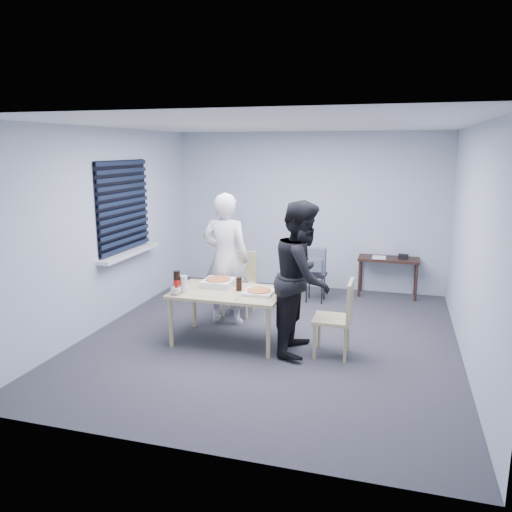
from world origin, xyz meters
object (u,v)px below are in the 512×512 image
(mug_b, at_px, (239,282))
(soda_bottle, at_px, (177,282))
(dining_table, at_px, (228,296))
(stool, at_px, (316,281))
(backpack, at_px, (316,261))
(mug_a, at_px, (176,291))
(chair_far, at_px, (240,278))
(side_table, at_px, (388,263))
(person_black, at_px, (302,277))
(person_white, at_px, (226,259))
(chair_right, at_px, (340,313))

(mug_b, height_order, soda_bottle, soda_bottle)
(dining_table, xyz_separation_m, stool, (0.76, 1.93, -0.25))
(backpack, relative_size, soda_bottle, 1.50)
(mug_a, bearing_deg, chair_far, 76.19)
(side_table, relative_size, soda_bottle, 3.51)
(backpack, bearing_deg, stool, 99.07)
(person_black, xyz_separation_m, soda_bottle, (-1.48, -0.21, -0.11))
(person_white, xyz_separation_m, soda_bottle, (-0.31, -0.88, -0.11))
(chair_far, xyz_separation_m, person_black, (1.11, -1.12, 0.37))
(dining_table, bearing_deg, person_white, 111.29)
(chair_far, distance_m, person_black, 1.62)
(chair_far, xyz_separation_m, chair_right, (1.56, -1.17, 0.00))
(stool, height_order, mug_a, mug_a)
(dining_table, xyz_separation_m, backpack, (0.76, 1.91, 0.06))
(chair_far, xyz_separation_m, person_white, (-0.06, -0.44, 0.37))
(person_white, bearing_deg, chair_right, 155.91)
(backpack, bearing_deg, side_table, 39.08)
(stool, xyz_separation_m, soda_bottle, (-1.32, -2.16, 0.44))
(chair_far, relative_size, soda_bottle, 3.31)
(side_table, xyz_separation_m, mug_b, (-1.77, -2.27, 0.14))
(dining_table, xyz_separation_m, person_black, (0.92, -0.02, 0.30))
(chair_far, bearing_deg, person_white, -97.81)
(dining_table, height_order, chair_right, chair_right)
(stool, relative_size, mug_a, 3.59)
(chair_far, bearing_deg, backpack, 40.61)
(dining_table, relative_size, person_white, 0.75)
(side_table, height_order, soda_bottle, soda_bottle)
(chair_right, relative_size, person_white, 0.50)
(person_white, distance_m, mug_b, 0.54)
(dining_table, relative_size, mug_b, 13.20)
(person_white, xyz_separation_m, mug_b, (0.31, -0.39, -0.20))
(dining_table, relative_size, soda_bottle, 4.91)
(person_white, height_order, stool, person_white)
(person_white, bearing_deg, stool, -128.57)
(person_white, height_order, person_black, same)
(chair_far, height_order, side_table, chair_far)
(person_black, bearing_deg, chair_far, 44.73)
(chair_far, bearing_deg, dining_table, -79.96)
(side_table, distance_m, stool, 1.24)
(stool, bearing_deg, dining_table, -111.55)
(person_white, relative_size, stool, 4.01)
(person_black, xyz_separation_m, mug_b, (-0.86, 0.29, -0.20))
(side_table, distance_m, backpack, 1.23)
(person_black, bearing_deg, mug_b, 71.47)
(stool, bearing_deg, soda_bottle, -121.47)
(stool, xyz_separation_m, mug_b, (-0.70, -1.66, 0.36))
(side_table, distance_m, mug_a, 3.70)
(mug_b, xyz_separation_m, soda_bottle, (-0.62, -0.49, 0.08))
(chair_far, height_order, person_black, person_black)
(mug_b, bearing_deg, mug_a, -136.11)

